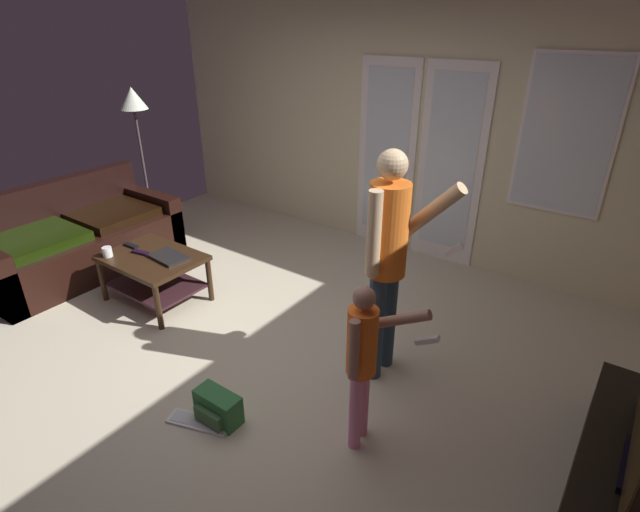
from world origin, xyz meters
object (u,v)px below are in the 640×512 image
(tv_remote_black, at_px, (140,253))
(dvd_remote_slim, at_px, (131,246))
(tv_stand, at_px, (618,495))
(person_child, at_px, (364,354))
(leather_couch, at_px, (77,241))
(person_adult, at_px, (388,250))
(loose_keyboard, at_px, (200,422))
(coffee_table, at_px, (154,268))
(cup_near_edge, at_px, (107,252))
(laptop_closed, at_px, (168,257))
(floor_lamp, at_px, (134,109))
(backpack, at_px, (217,407))

(tv_remote_black, height_order, dvd_remote_slim, same)
(tv_remote_black, distance_m, dvd_remote_slim, 0.20)
(tv_stand, distance_m, person_child, 1.48)
(leather_couch, distance_m, person_adult, 3.49)
(loose_keyboard, height_order, tv_remote_black, tv_remote_black)
(coffee_table, distance_m, cup_near_edge, 0.43)
(person_child, height_order, loose_keyboard, person_child)
(person_child, relative_size, cup_near_edge, 12.25)
(person_child, xyz_separation_m, tv_remote_black, (-2.55, 0.32, -0.20))
(laptop_closed, relative_size, cup_near_edge, 3.73)
(person_child, relative_size, dvd_remote_slim, 6.53)
(coffee_table, bearing_deg, tv_remote_black, -167.09)
(coffee_table, bearing_deg, floor_lamp, 144.08)
(floor_lamp, height_order, laptop_closed, floor_lamp)
(laptop_closed, bearing_deg, person_child, -5.31)
(backpack, height_order, dvd_remote_slim, dvd_remote_slim)
(coffee_table, bearing_deg, person_adult, 8.52)
(loose_keyboard, height_order, cup_near_edge, cup_near_edge)
(leather_couch, bearing_deg, backpack, -14.21)
(person_adult, xyz_separation_m, backpack, (-0.62, -1.08, -0.91))
(loose_keyboard, bearing_deg, coffee_table, 150.50)
(person_adult, height_order, dvd_remote_slim, person_adult)
(backpack, relative_size, cup_near_edge, 3.54)
(coffee_table, height_order, loose_keyboard, coffee_table)
(tv_stand, bearing_deg, person_child, -167.45)
(laptop_closed, bearing_deg, leather_couch, -170.79)
(coffee_table, height_order, laptop_closed, laptop_closed)
(leather_couch, bearing_deg, person_child, -4.78)
(leather_couch, height_order, loose_keyboard, leather_couch)
(floor_lamp, relative_size, backpack, 5.27)
(floor_lamp, distance_m, cup_near_edge, 2.05)
(leather_couch, xyz_separation_m, tv_stand, (5.00, 0.00, -0.11))
(person_child, height_order, tv_remote_black, person_child)
(coffee_table, xyz_separation_m, tv_remote_black, (-0.12, -0.03, 0.14))
(tv_stand, height_order, dvd_remote_slim, dvd_remote_slim)
(person_child, relative_size, loose_keyboard, 2.42)
(tv_stand, relative_size, cup_near_edge, 18.98)
(coffee_table, xyz_separation_m, cup_near_edge, (-0.31, -0.23, 0.17))
(floor_lamp, xyz_separation_m, loose_keyboard, (3.03, -1.96, -1.44))
(tv_stand, xyz_separation_m, laptop_closed, (-3.63, 0.10, 0.28))
(tv_stand, xyz_separation_m, cup_near_edge, (-4.11, -0.19, 0.31))
(leather_couch, xyz_separation_m, coffee_table, (1.20, 0.04, 0.03))
(tv_stand, bearing_deg, person_adult, 166.94)
(person_child, height_order, laptop_closed, person_child)
(tv_stand, height_order, backpack, tv_stand)
(dvd_remote_slim, bearing_deg, loose_keyboard, -26.88)
(laptop_closed, relative_size, dvd_remote_slim, 1.99)
(floor_lamp, bearing_deg, person_child, -20.25)
(person_child, distance_m, laptop_closed, 2.31)
(leather_couch, relative_size, loose_keyboard, 4.23)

